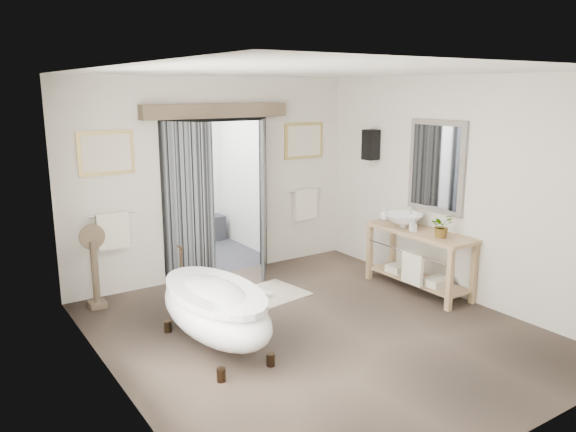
# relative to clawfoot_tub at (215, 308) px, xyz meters

# --- Properties ---
(ground_plane) EXTENTS (5.00, 5.00, 0.00)m
(ground_plane) POSITION_rel_clawfoot_tub_xyz_m (1.15, -0.28, -0.45)
(ground_plane) COLOR brown
(room_shell) EXTENTS (4.52, 5.02, 2.91)m
(room_shell) POSITION_rel_clawfoot_tub_xyz_m (1.11, -0.40, 1.41)
(room_shell) COLOR beige
(room_shell) RESTS_ON ground_plane
(shower_room) EXTENTS (2.22, 2.01, 2.51)m
(shower_room) POSITION_rel_clawfoot_tub_xyz_m (1.15, 3.72, 0.45)
(shower_room) COLOR #24252A
(shower_room) RESTS_ON ground_plane
(back_wall_dressing) EXTENTS (3.82, 0.74, 2.52)m
(back_wall_dressing) POSITION_rel_clawfoot_tub_xyz_m (1.15, 2.04, 1.11)
(back_wall_dressing) COLOR black
(back_wall_dressing) RESTS_ON ground_plane
(clawfoot_tub) EXTENTS (0.85, 1.89, 0.92)m
(clawfoot_tub) POSITION_rel_clawfoot_tub_xyz_m (0.00, 0.00, 0.00)
(clawfoot_tub) COLOR black
(clawfoot_tub) RESTS_ON ground_plane
(vanity) EXTENTS (0.57, 1.60, 0.85)m
(vanity) POSITION_rel_clawfoot_tub_xyz_m (3.10, 0.05, 0.05)
(vanity) COLOR tan
(vanity) RESTS_ON ground_plane
(pedestal_mirror) EXTENTS (0.32, 0.21, 1.09)m
(pedestal_mirror) POSITION_rel_clawfoot_tub_xyz_m (-0.74, 1.87, 0.02)
(pedestal_mirror) COLOR brown
(pedestal_mirror) RESTS_ON ground_plane
(rug) EXTENTS (1.31, 0.97, 0.01)m
(rug) POSITION_rel_clawfoot_tub_xyz_m (1.18, 1.02, -0.44)
(rug) COLOR beige
(rug) RESTS_ON ground_plane
(slippers) EXTENTS (0.39, 0.27, 0.05)m
(slippers) POSITION_rel_clawfoot_tub_xyz_m (1.13, 1.03, -0.41)
(slippers) COLOR white
(slippers) RESTS_ON rug
(basin) EXTENTS (0.65, 0.65, 0.18)m
(basin) POSITION_rel_clawfoot_tub_xyz_m (3.08, 0.33, 0.49)
(basin) COLOR white
(basin) RESTS_ON vanity
(plant) EXTENTS (0.30, 0.27, 0.31)m
(plant) POSITION_rel_clawfoot_tub_xyz_m (3.07, -0.35, 0.55)
(plant) COLOR gray
(plant) RESTS_ON vanity
(soap_bottle_a) EXTENTS (0.10, 0.10, 0.17)m
(soap_bottle_a) POSITION_rel_clawfoot_tub_xyz_m (3.01, 0.08, 0.49)
(soap_bottle_a) COLOR gray
(soap_bottle_a) RESTS_ON vanity
(soap_bottle_b) EXTENTS (0.17, 0.17, 0.19)m
(soap_bottle_b) POSITION_rel_clawfoot_tub_xyz_m (3.12, 0.75, 0.49)
(soap_bottle_b) COLOR gray
(soap_bottle_b) RESTS_ON vanity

